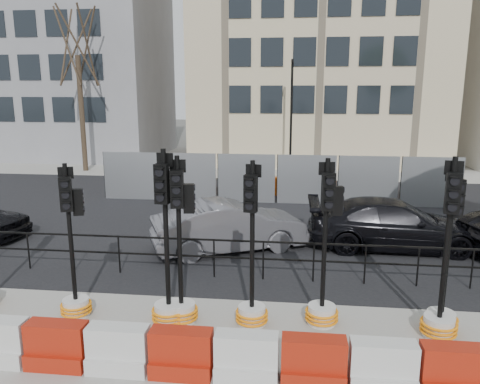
# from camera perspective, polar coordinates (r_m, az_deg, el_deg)

# --- Properties ---
(ground) EXTENTS (120.00, 120.00, 0.00)m
(ground) POSITION_cam_1_polar(r_m,az_deg,el_deg) (10.48, 2.37, -13.25)
(ground) COLOR #51514C
(ground) RESTS_ON ground
(road) EXTENTS (40.00, 14.00, 0.03)m
(road) POSITION_cam_1_polar(r_m,az_deg,el_deg) (17.05, 4.12, -2.97)
(road) COLOR black
(road) RESTS_ON ground
(sidewalk_far) EXTENTS (40.00, 4.00, 0.02)m
(sidewalk_far) POSITION_cam_1_polar(r_m,az_deg,el_deg) (25.83, 5.00, 2.33)
(sidewalk_far) COLOR gray
(sidewalk_far) RESTS_ON ground
(building_grey) EXTENTS (11.00, 9.06, 14.00)m
(building_grey) POSITION_cam_1_polar(r_m,az_deg,el_deg) (34.74, -19.17, 15.88)
(building_grey) COLOR gray
(building_grey) RESTS_ON ground
(building_cream) EXTENTS (15.00, 10.06, 18.00)m
(building_cream) POSITION_cam_1_polar(r_m,az_deg,el_deg) (31.75, 9.52, 20.40)
(building_cream) COLOR #CAB594
(building_cream) RESTS_ON ground
(kerb_railing) EXTENTS (18.00, 0.04, 1.00)m
(kerb_railing) POSITION_cam_1_polar(r_m,az_deg,el_deg) (11.32, 2.86, -7.48)
(kerb_railing) COLOR black
(kerb_railing) RESTS_ON ground
(heras_fencing) EXTENTS (14.33, 1.72, 2.00)m
(heras_fencing) POSITION_cam_1_polar(r_m,az_deg,el_deg) (19.68, 6.16, 1.00)
(heras_fencing) COLOR #96999E
(heras_fencing) RESTS_ON ground
(lamp_post_far) EXTENTS (0.12, 0.56, 6.00)m
(lamp_post_far) POSITION_cam_1_polar(r_m,az_deg,el_deg) (24.44, 6.26, 9.31)
(lamp_post_far) COLOR black
(lamp_post_far) RESTS_ON ground
(tree_bare_far) EXTENTS (2.00, 2.00, 9.00)m
(tree_bare_far) POSITION_cam_1_polar(r_m,az_deg,el_deg) (27.59, -19.25, 16.20)
(tree_bare_far) COLOR #473828
(tree_bare_far) RESTS_ON ground
(barrier_row) EXTENTS (15.70, 0.50, 0.80)m
(barrier_row) POSITION_cam_1_polar(r_m,az_deg,el_deg) (7.86, 0.80, -19.69)
(barrier_row) COLOR #A9270D
(barrier_row) RESTS_ON ground
(traffic_signal_b) EXTENTS (0.62, 0.62, 3.16)m
(traffic_signal_b) POSITION_cam_1_polar(r_m,az_deg,el_deg) (10.13, -19.51, -10.30)
(traffic_signal_b) COLOR silver
(traffic_signal_b) RESTS_ON ground
(traffic_signal_c) EXTENTS (0.69, 0.69, 3.48)m
(traffic_signal_c) POSITION_cam_1_polar(r_m,az_deg,el_deg) (9.41, -8.79, -11.71)
(traffic_signal_c) COLOR silver
(traffic_signal_c) RESTS_ON ground
(traffic_signal_d) EXTENTS (0.66, 0.66, 3.35)m
(traffic_signal_d) POSITION_cam_1_polar(r_m,az_deg,el_deg) (9.39, -7.18, -11.19)
(traffic_signal_d) COLOR silver
(traffic_signal_d) RESTS_ON ground
(traffic_signal_e) EXTENTS (0.64, 0.64, 3.27)m
(traffic_signal_e) POSITION_cam_1_polar(r_m,az_deg,el_deg) (9.27, 1.44, -12.23)
(traffic_signal_e) COLOR silver
(traffic_signal_e) RESTS_ON ground
(traffic_signal_f) EXTENTS (0.65, 0.65, 3.31)m
(traffic_signal_f) POSITION_cam_1_polar(r_m,az_deg,el_deg) (9.38, 10.15, -11.37)
(traffic_signal_f) COLOR silver
(traffic_signal_f) RESTS_ON ground
(traffic_signal_g) EXTENTS (0.64, 0.64, 3.24)m
(traffic_signal_g) POSITION_cam_1_polar(r_m,az_deg,el_deg) (9.82, 23.53, -11.89)
(traffic_signal_g) COLOR silver
(traffic_signal_g) RESTS_ON ground
(traffic_signal_h) EXTENTS (0.67, 0.67, 3.41)m
(traffic_signal_h) POSITION_cam_1_polar(r_m,az_deg,el_deg) (9.58, 23.30, -12.28)
(traffic_signal_h) COLOR silver
(traffic_signal_h) RESTS_ON ground
(car_b) EXTENTS (4.87, 5.54, 1.44)m
(car_b) POSITION_cam_1_polar(r_m,az_deg,el_deg) (13.34, -1.27, -4.19)
(car_b) COLOR #57575D
(car_b) RESTS_ON ground
(car_c) EXTENTS (2.03, 4.94, 1.43)m
(car_c) POSITION_cam_1_polar(r_m,az_deg,el_deg) (14.25, 18.21, -3.76)
(car_c) COLOR black
(car_c) RESTS_ON ground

